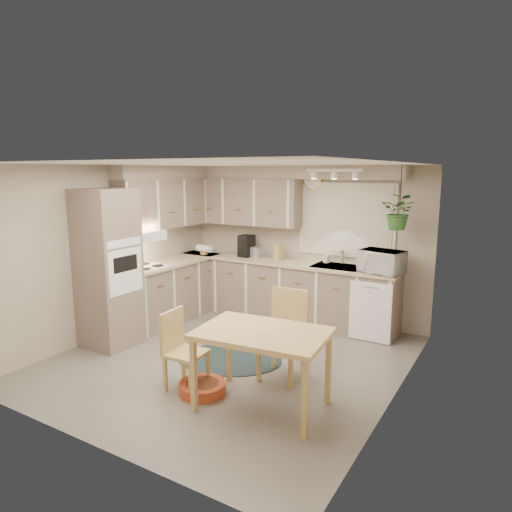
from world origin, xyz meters
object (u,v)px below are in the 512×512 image
at_px(braided_rug, 230,359).
at_px(chair_back, 282,336).
at_px(dining_table, 262,369).
at_px(chair_left, 186,351).
at_px(microwave, 382,259).
at_px(pet_bed, 202,388).

bearing_deg(braided_rug, chair_back, -8.63).
height_order(dining_table, chair_back, chair_back).
xyz_separation_m(dining_table, chair_left, (-0.88, -0.09, 0.03)).
distance_m(dining_table, chair_back, 0.69).
distance_m(chair_back, microwave, 2.01).
distance_m(braided_rug, pet_bed, 0.91).
xyz_separation_m(braided_rug, microwave, (1.38, 1.69, 1.13)).
xyz_separation_m(chair_left, braided_rug, (-0.04, 0.88, -0.42)).
relative_size(dining_table, pet_bed, 2.51).
relative_size(chair_back, pet_bed, 2.00).
relative_size(chair_left, pet_bed, 1.71).
relative_size(chair_back, microwave, 1.75).
bearing_deg(microwave, dining_table, -88.02).
height_order(braided_rug, pet_bed, pet_bed).
height_order(dining_table, chair_left, chair_left).
height_order(braided_rug, microwave, microwave).
height_order(chair_back, braided_rug, chair_back).
xyz_separation_m(chair_left, chair_back, (0.75, 0.76, 0.07)).
xyz_separation_m(chair_back, braided_rug, (-0.80, 0.12, -0.50)).
bearing_deg(braided_rug, pet_bed, -74.39).
distance_m(chair_back, pet_bed, 1.04).
bearing_deg(pet_bed, braided_rug, 105.61).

